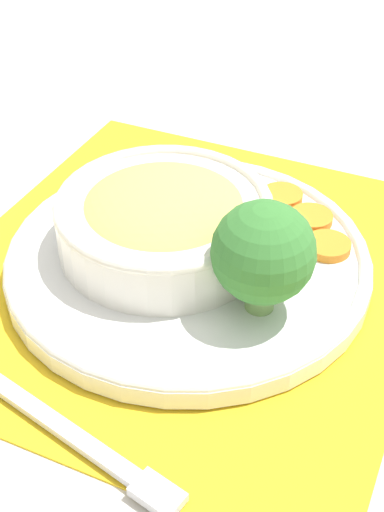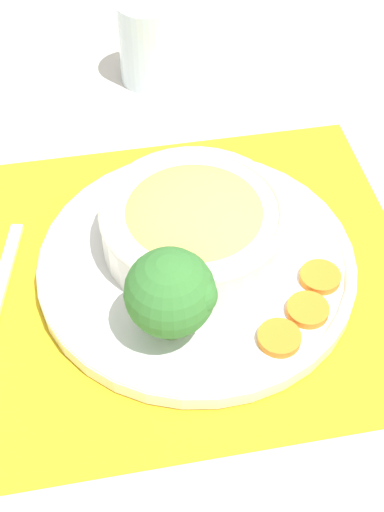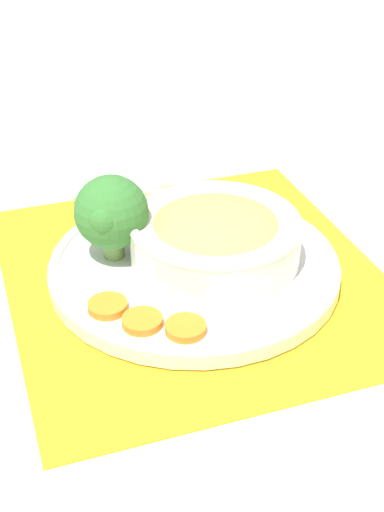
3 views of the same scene
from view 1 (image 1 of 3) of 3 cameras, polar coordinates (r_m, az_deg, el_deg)
ground_plane at (r=0.61m, az=-0.31°, el=-1.28°), size 4.00×4.00×0.00m
placemat at (r=0.61m, az=-0.31°, el=-1.13°), size 0.44×0.41×0.00m
plate at (r=0.60m, az=-0.32°, el=-0.15°), size 0.30×0.30×0.02m
bowl at (r=0.59m, az=-2.26°, el=3.03°), size 0.18×0.18×0.06m
broccoli_floret at (r=0.51m, az=5.79°, el=0.31°), size 0.08×0.08×0.09m
carrot_slice_near at (r=0.61m, az=10.82°, el=0.79°), size 0.04×0.04×0.01m
carrot_slice_middle at (r=0.64m, az=9.49°, el=3.01°), size 0.04×0.04×0.01m
carrot_slice_far at (r=0.66m, az=7.20°, el=4.76°), size 0.04×0.04×0.01m
fork at (r=0.48m, az=-8.16°, el=-14.93°), size 0.04×0.18×0.01m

